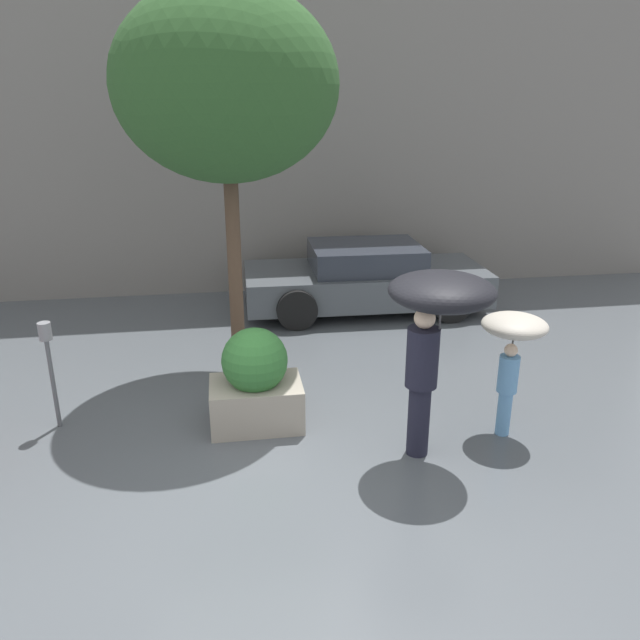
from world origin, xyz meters
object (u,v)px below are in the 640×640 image
object	(u,v)px
person_adult	(437,313)
parking_meter	(48,353)
planter_box	(256,382)
parked_car_near	(365,278)
street_tree	(226,86)
person_child	(513,340)

from	to	relation	value
person_adult	parking_meter	distance (m)	4.26
planter_box	parking_meter	size ratio (longest dim) A/B	0.92
parked_car_near	street_tree	size ratio (longest dim) A/B	0.87
parked_car_near	person_adult	bearing A→B (deg)	176.48
planter_box	street_tree	distance (m)	3.49
person_child	street_tree	distance (m)	4.40
person_adult	parked_car_near	world-z (taller)	person_adult
planter_box	parking_meter	bearing A→B (deg)	172.27
person_child	street_tree	xyz separation A→B (m)	(-2.92, 2.03, 2.60)
person_child	parked_car_near	size ratio (longest dim) A/B	0.33
person_child	parking_meter	xyz separation A→B (m)	(-5.03, 0.89, -0.20)
planter_box	street_tree	world-z (taller)	street_tree
parked_car_near	parking_meter	distance (m)	5.70
person_adult	street_tree	distance (m)	3.71
person_adult	planter_box	bearing A→B (deg)	169.42
person_child	parking_meter	world-z (taller)	person_child
parked_car_near	parking_meter	size ratio (longest dim) A/B	3.32
person_child	parking_meter	distance (m)	5.11
planter_box	person_adult	distance (m)	2.25
person_child	street_tree	bearing A→B (deg)	87.70
person_adult	person_child	world-z (taller)	person_adult
parked_car_near	planter_box	bearing A→B (deg)	152.17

